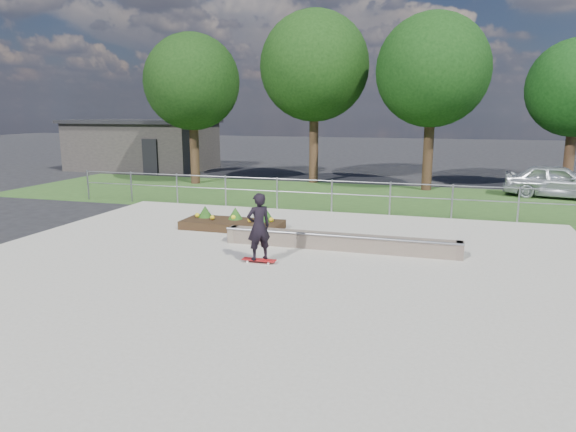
# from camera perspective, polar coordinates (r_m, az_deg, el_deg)

# --- Properties ---
(ground) EXTENTS (120.00, 120.00, 0.00)m
(ground) POSITION_cam_1_polar(r_m,az_deg,el_deg) (11.02, -3.25, -7.06)
(ground) COLOR black
(ground) RESTS_ON ground
(grass_verge) EXTENTS (30.00, 8.00, 0.02)m
(grass_verge) POSITION_cam_1_polar(r_m,az_deg,el_deg) (21.40, 6.78, 2.07)
(grass_verge) COLOR #2C4F1F
(grass_verge) RESTS_ON ground
(concrete_slab) EXTENTS (15.00, 15.00, 0.06)m
(concrete_slab) POSITION_cam_1_polar(r_m,az_deg,el_deg) (11.01, -3.25, -6.92)
(concrete_slab) COLOR #A9A496
(concrete_slab) RESTS_ON ground
(fence) EXTENTS (20.06, 0.06, 1.20)m
(fence) POSITION_cam_1_polar(r_m,az_deg,el_deg) (17.89, 4.89, 2.70)
(fence) COLOR gray
(fence) RESTS_ON ground
(building) EXTENTS (8.40, 5.40, 3.00)m
(building) POSITION_cam_1_polar(r_m,az_deg,el_deg) (32.95, -15.79, 7.67)
(building) COLOR #2E2B29
(building) RESTS_ON ground
(tree_far_left) EXTENTS (4.55, 4.55, 7.15)m
(tree_far_left) POSITION_cam_1_polar(r_m,az_deg,el_deg) (25.61, -10.62, 14.39)
(tree_far_left) COLOR #332014
(tree_far_left) RESTS_ON ground
(tree_mid_left) EXTENTS (5.25, 5.25, 8.25)m
(tree_mid_left) POSITION_cam_1_polar(r_m,az_deg,el_deg) (25.63, 2.96, 16.25)
(tree_mid_left) COLOR #362115
(tree_mid_left) RESTS_ON ground
(tree_mid_right) EXTENTS (4.90, 4.90, 7.70)m
(tree_mid_right) POSITION_cam_1_polar(r_m,az_deg,el_deg) (23.88, 15.76, 15.28)
(tree_mid_right) COLOR black
(tree_mid_right) RESTS_ON ground
(grind_ledge) EXTENTS (6.00, 0.44, 0.43)m
(grind_ledge) POSITION_cam_1_polar(r_m,az_deg,el_deg) (13.10, 5.73, -2.86)
(grind_ledge) COLOR brown
(grind_ledge) RESTS_ON concrete_slab
(planter_bed) EXTENTS (3.00, 1.20, 0.61)m
(planter_bed) POSITION_cam_1_polar(r_m,az_deg,el_deg) (15.45, -6.14, -0.72)
(planter_bed) COLOR black
(planter_bed) RESTS_ON concrete_slab
(skateboarder) EXTENTS (0.80, 0.66, 1.64)m
(skateboarder) POSITION_cam_1_polar(r_m,az_deg,el_deg) (11.77, -3.28, -1.22)
(skateboarder) COLOR white
(skateboarder) RESTS_ON concrete_slab
(parked_car) EXTENTS (4.31, 2.39, 1.39)m
(parked_car) POSITION_cam_1_polar(r_m,az_deg,el_deg) (23.80, 27.78, 3.43)
(parked_car) COLOR silver
(parked_car) RESTS_ON ground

